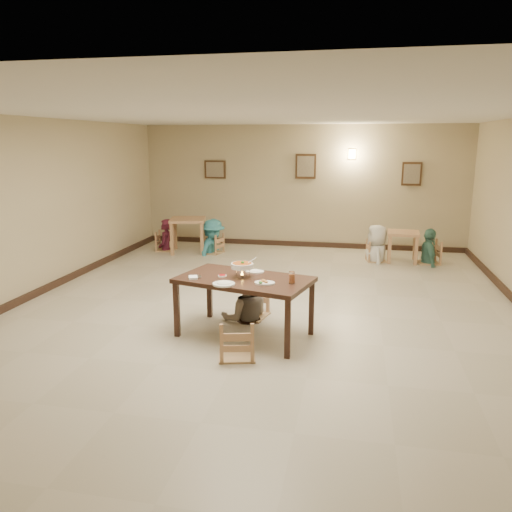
% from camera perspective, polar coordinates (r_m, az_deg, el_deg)
% --- Properties ---
extents(floor, '(10.00, 10.00, 0.00)m').
position_cam_1_polar(floor, '(7.95, 0.99, -6.11)').
color(floor, '#BEB39C').
rests_on(floor, ground).
extents(ceiling, '(10.00, 10.00, 0.00)m').
position_cam_1_polar(ceiling, '(7.52, 1.09, 16.02)').
color(ceiling, silver).
rests_on(ceiling, wall_back).
extents(wall_back, '(10.00, 0.00, 10.00)m').
position_cam_1_polar(wall_back, '(12.51, 5.21, 7.89)').
color(wall_back, tan).
rests_on(wall_back, floor).
extents(wall_front, '(10.00, 0.00, 10.00)m').
position_cam_1_polar(wall_front, '(2.96, -16.98, -9.50)').
color(wall_front, tan).
rests_on(wall_front, floor).
extents(wall_left, '(0.00, 10.00, 10.00)m').
position_cam_1_polar(wall_left, '(9.19, -24.41, 4.95)').
color(wall_left, tan).
rests_on(wall_left, floor).
extents(baseboard_back, '(8.00, 0.06, 0.12)m').
position_cam_1_polar(baseboard_back, '(12.69, 5.06, 1.39)').
color(baseboard_back, '#2F1E16').
rests_on(baseboard_back, floor).
extents(baseboard_left, '(0.06, 10.00, 0.12)m').
position_cam_1_polar(baseboard_left, '(9.45, -23.45, -3.71)').
color(baseboard_left, '#2F1E16').
rests_on(baseboard_left, floor).
extents(picture_a, '(0.55, 0.04, 0.45)m').
position_cam_1_polar(picture_a, '(12.87, -4.70, 9.83)').
color(picture_a, '#3A2414').
rests_on(picture_a, wall_back).
extents(picture_b, '(0.50, 0.04, 0.60)m').
position_cam_1_polar(picture_b, '(12.42, 5.70, 10.16)').
color(picture_b, '#3A2414').
rests_on(picture_b, wall_back).
extents(picture_c, '(0.45, 0.04, 0.55)m').
position_cam_1_polar(picture_c, '(12.43, 17.37, 8.95)').
color(picture_c, '#3A2414').
rests_on(picture_c, wall_back).
extents(wall_sconce, '(0.16, 0.05, 0.22)m').
position_cam_1_polar(wall_sconce, '(12.35, 10.92, 11.37)').
color(wall_sconce, '#FFD88C').
rests_on(wall_sconce, wall_back).
extents(main_table, '(1.93, 1.38, 0.82)m').
position_cam_1_polar(main_table, '(6.70, -1.35, -3.19)').
color(main_table, '#3A2118').
rests_on(main_table, floor).
extents(chair_far, '(0.48, 0.48, 1.02)m').
position_cam_1_polar(chair_far, '(7.49, -0.66, -3.24)').
color(chair_far, tan).
rests_on(chair_far, floor).
extents(chair_near, '(0.44, 0.44, 0.94)m').
position_cam_1_polar(chair_near, '(6.12, -2.23, -7.40)').
color(chair_near, tan).
rests_on(chair_near, floor).
extents(main_diner, '(0.88, 0.77, 1.53)m').
position_cam_1_polar(main_diner, '(7.32, -1.23, -1.55)').
color(main_diner, gray).
rests_on(main_diner, floor).
extents(curry_warmer, '(0.33, 0.30, 0.27)m').
position_cam_1_polar(curry_warmer, '(6.68, -1.60, -1.13)').
color(curry_warmer, silver).
rests_on(curry_warmer, main_table).
extents(rice_plate_far, '(0.27, 0.27, 0.06)m').
position_cam_1_polar(rice_plate_far, '(6.96, -0.14, -1.77)').
color(rice_plate_far, white).
rests_on(rice_plate_far, main_table).
extents(rice_plate_near, '(0.29, 0.29, 0.07)m').
position_cam_1_polar(rice_plate_near, '(6.37, -3.71, -3.18)').
color(rice_plate_near, white).
rests_on(rice_plate_near, main_table).
extents(fried_plate, '(0.26, 0.26, 0.06)m').
position_cam_1_polar(fried_plate, '(6.40, 0.98, -3.03)').
color(fried_plate, white).
rests_on(fried_plate, main_table).
extents(chili_dish, '(0.12, 0.12, 0.02)m').
position_cam_1_polar(chili_dish, '(6.76, -3.87, -2.26)').
color(chili_dish, white).
rests_on(chili_dish, main_table).
extents(napkin_cutlery, '(0.19, 0.25, 0.03)m').
position_cam_1_polar(napkin_cutlery, '(6.70, -7.17, -2.44)').
color(napkin_cutlery, white).
rests_on(napkin_cutlery, main_table).
extents(drink_glass, '(0.08, 0.08, 0.15)m').
position_cam_1_polar(drink_glass, '(6.43, 4.11, -2.51)').
color(drink_glass, white).
rests_on(drink_glass, main_table).
extents(bg_table_left, '(0.99, 0.99, 0.81)m').
position_cam_1_polar(bg_table_left, '(11.97, -7.79, 3.61)').
color(bg_table_left, tan).
rests_on(bg_table_left, floor).
extents(bg_table_right, '(0.71, 0.71, 0.67)m').
position_cam_1_polar(bg_table_right, '(11.40, 16.46, 2.03)').
color(bg_table_right, tan).
rests_on(bg_table_right, floor).
extents(bg_chair_ll, '(0.42, 0.42, 0.90)m').
position_cam_1_polar(bg_chair_ll, '(12.28, -10.33, 2.68)').
color(bg_chair_ll, tan).
rests_on(bg_chair_ll, floor).
extents(bg_chair_lr, '(0.42, 0.42, 0.89)m').
position_cam_1_polar(bg_chair_lr, '(11.84, -4.98, 2.44)').
color(bg_chair_lr, tan).
rests_on(bg_chair_lr, floor).
extents(bg_chair_rl, '(0.41, 0.41, 0.88)m').
position_cam_1_polar(bg_chair_rl, '(11.31, 13.67, 1.59)').
color(bg_chair_rl, tan).
rests_on(bg_chair_rl, floor).
extents(bg_chair_rr, '(0.45, 0.45, 0.95)m').
position_cam_1_polar(bg_chair_rr, '(11.43, 19.22, 1.53)').
color(bg_chair_rr, tan).
rests_on(bg_chair_rr, floor).
extents(bg_diner_a, '(0.45, 0.61, 1.54)m').
position_cam_1_polar(bg_diner_a, '(12.23, -10.39, 4.16)').
color(bg_diner_a, '#4F172B').
rests_on(bg_diner_a, floor).
extents(bg_diner_b, '(0.75, 1.13, 1.63)m').
position_cam_1_polar(bg_diner_b, '(11.77, -5.02, 4.22)').
color(bg_diner_b, teal).
rests_on(bg_diner_b, floor).
extents(bg_diner_c, '(0.62, 0.86, 1.63)m').
position_cam_1_polar(bg_diner_c, '(11.25, 13.77, 3.48)').
color(bg_diner_c, silver).
rests_on(bg_diner_c, floor).
extents(bg_diner_d, '(0.49, 0.94, 1.53)m').
position_cam_1_polar(bg_diner_d, '(11.38, 19.33, 2.98)').
color(bg_diner_d, '#4D8877').
rests_on(bg_diner_d, floor).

